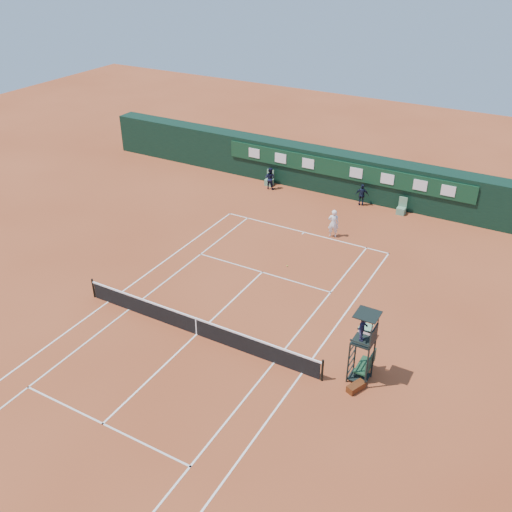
% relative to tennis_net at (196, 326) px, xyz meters
% --- Properties ---
extents(ground, '(90.00, 90.00, 0.00)m').
position_rel_tennis_net_xyz_m(ground, '(0.00, 0.00, -0.51)').
color(ground, '#A84B27').
rests_on(ground, ground).
extents(court_lines, '(11.05, 23.85, 0.01)m').
position_rel_tennis_net_xyz_m(court_lines, '(0.00, 0.00, -0.50)').
color(court_lines, silver).
rests_on(court_lines, ground).
extents(tennis_net, '(12.90, 0.10, 1.10)m').
position_rel_tennis_net_xyz_m(tennis_net, '(0.00, 0.00, 0.00)').
color(tennis_net, black).
rests_on(tennis_net, ground).
extents(back_wall, '(40.00, 1.65, 3.00)m').
position_rel_tennis_net_xyz_m(back_wall, '(0.00, 18.74, 1.00)').
color(back_wall, black).
rests_on(back_wall, ground).
extents(linesman_chair_left, '(0.55, 0.50, 1.15)m').
position_rel_tennis_net_xyz_m(linesman_chair_left, '(-5.50, 17.48, -0.19)').
color(linesman_chair_left, '#60926C').
rests_on(linesman_chair_left, ground).
extents(linesman_chair_right, '(0.55, 0.50, 1.15)m').
position_rel_tennis_net_xyz_m(linesman_chair_right, '(4.50, 17.48, -0.19)').
color(linesman_chair_right, '#5C8D6B').
rests_on(linesman_chair_right, ground).
extents(umpire_chair, '(0.96, 0.95, 3.42)m').
position_rel_tennis_net_xyz_m(umpire_chair, '(7.73, 0.83, 1.95)').
color(umpire_chair, black).
rests_on(umpire_chair, ground).
extents(player_bench, '(0.55, 1.20, 1.10)m').
position_rel_tennis_net_xyz_m(player_bench, '(7.91, 1.25, 0.09)').
color(player_bench, '#183E23').
rests_on(player_bench, ground).
extents(tennis_bag, '(0.66, 0.90, 0.31)m').
position_rel_tennis_net_xyz_m(tennis_bag, '(7.87, 0.16, -0.35)').
color(tennis_bag, black).
rests_on(tennis_bag, ground).
extents(cooler, '(0.57, 0.57, 0.65)m').
position_rel_tennis_net_xyz_m(cooler, '(6.99, 3.67, -0.18)').
color(cooler, silver).
rests_on(cooler, ground).
extents(tennis_ball, '(0.08, 0.08, 0.08)m').
position_rel_tennis_net_xyz_m(tennis_ball, '(0.93, 7.65, -0.47)').
color(tennis_ball, '#D0E034').
rests_on(tennis_ball, ground).
extents(player, '(0.76, 0.61, 1.81)m').
position_rel_tennis_net_xyz_m(player, '(1.76, 12.27, 0.39)').
color(player, white).
rests_on(player, ground).
extents(ball_kid_left, '(0.81, 0.65, 1.62)m').
position_rel_tennis_net_xyz_m(ball_kid_left, '(-5.14, 16.93, 0.30)').
color(ball_kid_left, black).
rests_on(ball_kid_left, ground).
extents(ball_kid_right, '(0.97, 0.63, 1.54)m').
position_rel_tennis_net_xyz_m(ball_kid_right, '(1.70, 17.48, 0.26)').
color(ball_kid_right, black).
rests_on(ball_kid_right, ground).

